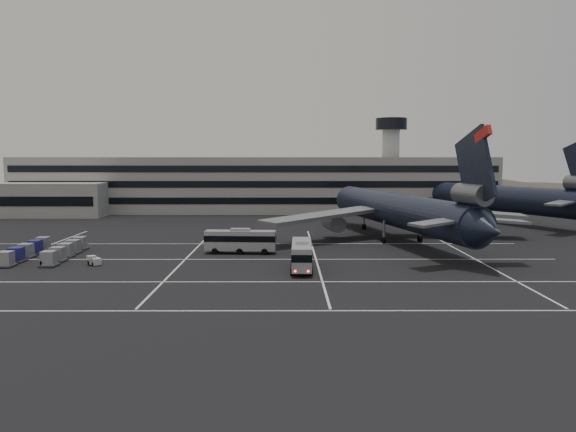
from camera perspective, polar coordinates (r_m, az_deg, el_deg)
The scene contains 11 objects.
ground at distance 73.90m, azimuth -6.34°, elevation -4.97°, with size 260.00×260.00×0.00m, color black.
lane_markings at distance 74.51m, azimuth -5.56°, elevation -4.86°, with size 90.00×55.62×0.01m.
terminal at distance 143.86m, azimuth -4.51°, elevation 3.16°, with size 125.00×26.00×24.00m.
hills at distance 243.74m, azimuth 2.20°, elevation -0.15°, with size 352.00×180.00×44.00m.
trijet_main at distance 94.82m, azimuth 11.18°, elevation 0.58°, with size 46.23×57.17×18.08m.
trijet_far at distance 130.31m, azimuth 19.93°, elevation 1.86°, with size 32.51×53.93×18.08m.
bus_near at distance 70.24m, azimuth 1.39°, elevation -3.82°, with size 2.89×10.62×3.72m.
bus_far at distance 82.24m, azimuth -4.85°, elevation -2.42°, with size 10.51×3.14×3.66m.
tug_a at distance 90.67m, azimuth -21.23°, elevation -2.89°, with size 1.66×2.43×1.45m.
tug_b at distance 77.51m, azimuth -19.02°, elevation -4.32°, with size 2.21×2.32×1.29m.
uld_cluster at distance 85.54m, azimuth -23.38°, elevation -3.26°, with size 8.37×15.81×2.01m.
Camera 1 is at (7.93, -72.13, 14.01)m, focal length 35.00 mm.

